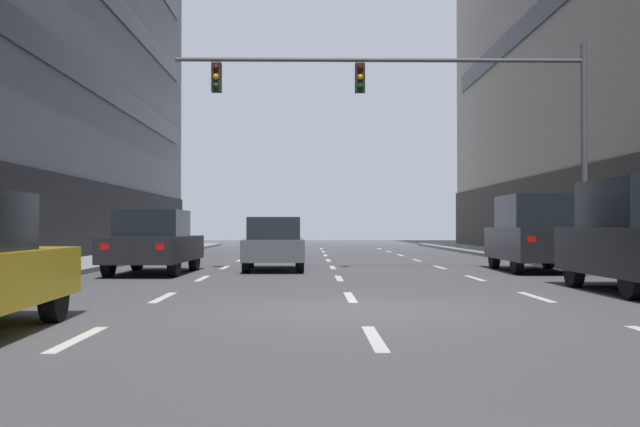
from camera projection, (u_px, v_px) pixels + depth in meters
ground_plane at (357, 309)px, 11.58m from camera, size 120.00×120.00×0.00m
lane_stripe_l1_s3 at (78, 339)px, 8.53m from camera, size 0.16×2.00×0.01m
lane_stripe_l1_s4 at (163, 297)px, 13.53m from camera, size 0.16×2.00×0.01m
lane_stripe_l1_s5 at (202, 278)px, 18.53m from camera, size 0.16×2.00×0.01m
lane_stripe_l1_s6 at (225, 267)px, 23.53m from camera, size 0.16×2.00×0.01m
lane_stripe_l1_s7 at (240, 260)px, 28.52m from camera, size 0.16×2.00×0.01m
lane_stripe_l1_s8 at (250, 255)px, 33.52m from camera, size 0.16×2.00×0.01m
lane_stripe_l1_s9 at (258, 252)px, 38.52m from camera, size 0.16×2.00×0.01m
lane_stripe_l1_s10 at (263, 249)px, 43.52m from camera, size 0.16×2.00×0.01m
lane_stripe_l2_s3 at (374, 338)px, 8.58m from camera, size 0.16×2.00×0.01m
lane_stripe_l2_s4 at (350, 297)px, 13.58m from camera, size 0.16×2.00×0.01m
lane_stripe_l2_s5 at (339, 278)px, 18.58m from camera, size 0.16×2.00×0.01m
lane_stripe_l2_s6 at (332, 267)px, 23.58m from camera, size 0.16×2.00×0.01m
lane_stripe_l2_s7 at (328, 260)px, 28.58m from camera, size 0.16×2.00×0.01m
lane_stripe_l2_s8 at (325, 255)px, 33.58m from camera, size 0.16×2.00×0.01m
lane_stripe_l2_s9 at (323, 252)px, 38.57m from camera, size 0.16×2.00×0.01m
lane_stripe_l2_s10 at (321, 249)px, 43.57m from camera, size 0.16×2.00×0.01m
lane_stripe_l3_s4 at (536, 297)px, 13.63m from camera, size 0.16×2.00×0.01m
lane_stripe_l3_s5 at (475, 278)px, 18.63m from camera, size 0.16×2.00×0.01m
lane_stripe_l3_s6 at (439, 267)px, 23.63m from camera, size 0.16×2.00×0.01m
lane_stripe_l3_s7 at (417, 260)px, 28.63m from camera, size 0.16×2.00×0.01m
lane_stripe_l3_s8 at (401, 255)px, 33.63m from camera, size 0.16×2.00×0.01m
lane_stripe_l3_s9 at (389, 252)px, 38.63m from camera, size 0.16×2.00×0.01m
lane_stripe_l3_s10 at (379, 249)px, 43.63m from camera, size 0.16×2.00×0.01m
car_driving_1 at (154, 242)px, 20.43m from camera, size 2.07×4.69×1.74m
car_driving_2 at (274, 244)px, 22.07m from camera, size 1.86×4.21×1.56m
car_parked_3 at (533, 233)px, 21.53m from camera, size 2.03×4.59×2.20m
traffic_signal_0 at (437, 103)px, 21.44m from camera, size 11.84×0.35×6.45m
pedestrian_0 at (540, 231)px, 29.12m from camera, size 0.26×0.52×1.70m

